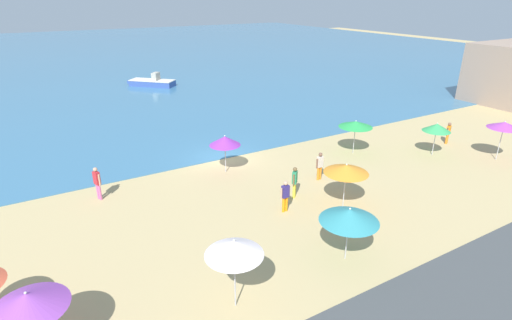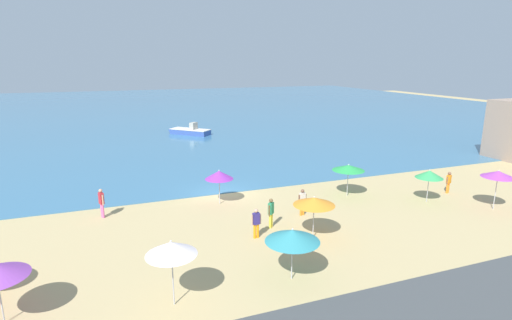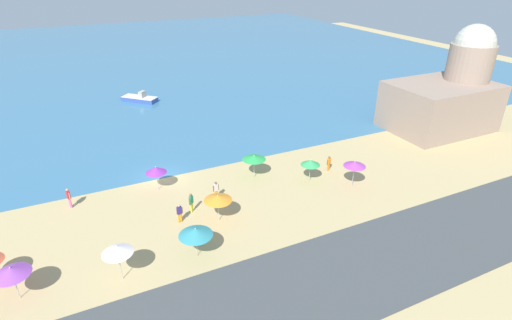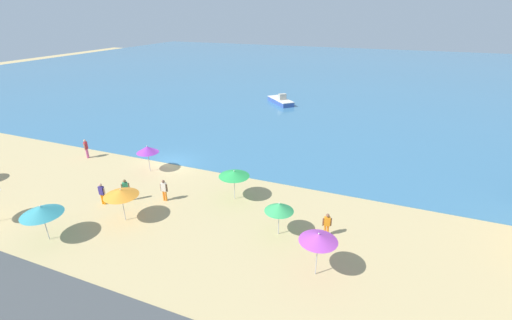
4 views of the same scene
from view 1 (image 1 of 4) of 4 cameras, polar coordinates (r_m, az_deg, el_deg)
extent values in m
plane|color=tan|center=(26.19, -4.79, 0.11)|extent=(160.00, 160.00, 0.00)
cube|color=teal|center=(78.23, -23.18, 13.60)|extent=(150.00, 110.00, 0.05)
cylinder|color=#B2B2B7|center=(16.69, 12.85, -11.02)|extent=(0.05, 0.05, 1.83)
cone|color=teal|center=(16.10, 13.20, -7.69)|extent=(2.37, 2.37, 0.52)
sphere|color=silver|center=(15.96, 13.29, -6.79)|extent=(0.08, 0.08, 0.08)
cylinder|color=#B2B2B7|center=(27.56, 13.84, 2.82)|extent=(0.05, 0.05, 1.92)
cone|color=green|center=(27.22, 14.06, 4.99)|extent=(2.23, 2.23, 0.38)
sphere|color=silver|center=(27.16, 14.10, 5.43)|extent=(0.08, 0.08, 0.08)
cylinder|color=#B2B2B7|center=(14.07, -3.03, -16.74)|extent=(0.05, 0.05, 2.18)
cone|color=white|center=(13.28, -3.15, -12.40)|extent=(1.97, 1.97, 0.52)
sphere|color=silver|center=(13.12, -3.18, -11.37)|extent=(0.08, 0.08, 0.08)
cone|color=purple|center=(13.39, -29.84, -17.05)|extent=(2.18, 2.18, 0.50)
sphere|color=silver|center=(13.23, -30.08, -16.11)|extent=(0.08, 0.08, 0.08)
cylinder|color=#B2B2B7|center=(20.52, 12.51, -4.10)|extent=(0.05, 0.05, 1.91)
cone|color=orange|center=(20.05, 12.77, -1.26)|extent=(2.22, 2.22, 0.42)
sphere|color=silver|center=(19.96, 12.83, -0.63)|extent=(0.08, 0.08, 0.08)
cylinder|color=#B2B2B7|center=(30.07, 31.46, 2.00)|extent=(0.05, 0.05, 2.20)
cone|color=purple|center=(29.72, 31.95, 4.25)|extent=(1.99, 1.99, 0.40)
sphere|color=silver|center=(29.66, 32.04, 4.68)|extent=(0.08, 0.08, 0.08)
cylinder|color=#B2B2B7|center=(23.99, -4.40, 0.26)|extent=(0.05, 0.05, 1.78)
cone|color=purple|center=(23.59, -4.48, 2.76)|extent=(1.86, 1.86, 0.55)
sphere|color=silver|center=(23.49, -4.50, 3.46)|extent=(0.08, 0.08, 0.08)
cylinder|color=#B2B2B7|center=(29.00, 24.08, 2.26)|extent=(0.05, 0.05, 1.73)
cone|color=#36A157|center=(28.68, 24.42, 4.26)|extent=(1.79, 1.79, 0.50)
sphere|color=silver|center=(28.60, 24.51, 4.79)|extent=(0.08, 0.08, 0.08)
cylinder|color=orange|center=(31.77, 25.57, 2.73)|extent=(0.14, 0.14, 0.74)
cylinder|color=orange|center=(31.93, 25.66, 2.81)|extent=(0.14, 0.14, 0.74)
cube|color=orange|center=(31.65, 25.81, 3.90)|extent=(0.41, 0.33, 0.59)
sphere|color=brown|center=(31.54, 25.94, 4.63)|extent=(0.22, 0.22, 0.22)
cylinder|color=brown|center=(31.44, 25.68, 3.71)|extent=(0.09, 0.09, 0.53)
cylinder|color=brown|center=(31.89, 25.91, 3.92)|extent=(0.09, 0.09, 0.53)
cylinder|color=orange|center=(19.93, 4.36, -6.25)|extent=(0.14, 0.14, 0.79)
cylinder|color=orange|center=(19.83, 3.95, -6.39)|extent=(0.14, 0.14, 0.79)
cube|color=navy|center=(19.54, 4.21, -4.50)|extent=(0.38, 0.25, 0.63)
sphere|color=tan|center=(19.35, 4.25, -3.32)|extent=(0.22, 0.22, 0.22)
cylinder|color=tan|center=(19.70, 4.75, -4.44)|extent=(0.09, 0.09, 0.57)
cylinder|color=tan|center=(19.43, 3.65, -4.81)|extent=(0.09, 0.09, 0.57)
cylinder|color=#E15F9D|center=(22.43, -21.41, -4.29)|extent=(0.14, 0.14, 0.88)
cylinder|color=#E15F9D|center=(22.57, -21.65, -4.15)|extent=(0.14, 0.14, 0.88)
cube|color=#B92731|center=(22.17, -21.82, -2.39)|extent=(0.34, 0.42, 0.70)
sphere|color=tan|center=(21.99, -22.00, -1.26)|extent=(0.22, 0.22, 0.22)
cylinder|color=tan|center=(22.00, -21.47, -2.68)|extent=(0.09, 0.09, 0.63)
cylinder|color=tan|center=(22.39, -22.12, -2.34)|extent=(0.09, 0.09, 0.63)
cylinder|color=orange|center=(23.47, 9.17, -1.81)|extent=(0.14, 0.14, 0.80)
cylinder|color=orange|center=(23.35, 8.87, -1.92)|extent=(0.14, 0.14, 0.80)
cube|color=beige|center=(23.13, 9.13, -0.25)|extent=(0.39, 0.26, 0.63)
sphere|color=brown|center=(22.96, 9.20, 0.78)|extent=(0.22, 0.22, 0.22)
cylinder|color=brown|center=(23.31, 9.53, -0.22)|extent=(0.09, 0.09, 0.57)
cylinder|color=brown|center=(22.98, 8.71, -0.51)|extent=(0.09, 0.09, 0.57)
cylinder|color=yellow|center=(21.31, 5.54, -4.20)|extent=(0.14, 0.14, 0.84)
cylinder|color=yellow|center=(21.15, 5.43, -4.41)|extent=(0.14, 0.14, 0.84)
cube|color=#29885A|center=(20.90, 5.56, -2.47)|extent=(0.42, 0.40, 0.66)
sphere|color=brown|center=(20.71, 5.61, -1.32)|extent=(0.22, 0.22, 0.22)
cylinder|color=brown|center=(21.14, 5.70, -2.33)|extent=(0.09, 0.09, 0.60)
cylinder|color=brown|center=(20.71, 5.41, -2.87)|extent=(0.09, 0.09, 0.60)
cube|color=#37549E|center=(48.84, -14.58, 10.57)|extent=(4.90, 4.89, 0.62)
cube|color=#37549E|center=(50.22, -17.43, 10.66)|extent=(1.01, 1.01, 0.37)
cube|color=silver|center=(48.77, -14.63, 10.97)|extent=(4.96, 4.95, 0.08)
cube|color=#B2AD9E|center=(48.45, -14.13, 11.47)|extent=(1.17, 1.17, 0.95)
camera|label=2|loc=(5.27, 109.72, -17.23)|focal=28.00mm
camera|label=3|loc=(15.18, 138.19, 18.25)|focal=28.00mm
camera|label=4|loc=(28.16, 66.45, 15.56)|focal=24.00mm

